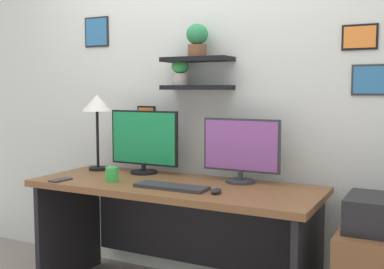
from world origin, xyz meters
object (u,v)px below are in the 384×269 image
at_px(keyboard, 171,187).
at_px(cell_phone, 61,180).
at_px(desk, 178,214).
at_px(monitor_left, 144,141).
at_px(computer_mouse, 216,191).
at_px(desk_lamp, 97,108).
at_px(coffee_mug, 112,174).
at_px(monitor_right, 241,149).

bearing_deg(keyboard, cell_phone, -171.08).
xyz_separation_m(desk, monitor_left, (-0.35, 0.16, 0.42)).
distance_m(computer_mouse, desk_lamp, 1.18).
relative_size(computer_mouse, coffee_mug, 1.00).
relative_size(desk_lamp, coffee_mug, 5.92).
height_order(monitor_right, keyboard, monitor_right).
distance_m(monitor_left, monitor_right, 0.70).
xyz_separation_m(desk, monitor_right, (0.35, 0.16, 0.41)).
xyz_separation_m(monitor_left, keyboard, (0.41, -0.35, -0.21)).
relative_size(desk, monitor_left, 3.46).
distance_m(monitor_right, keyboard, 0.50).
bearing_deg(cell_phone, desk_lamp, 101.17).
distance_m(keyboard, cell_phone, 0.74).
height_order(keyboard, coffee_mug, coffee_mug).
bearing_deg(monitor_left, keyboard, -40.55).
height_order(keyboard, desk_lamp, desk_lamp).
relative_size(desk, coffee_mug, 19.76).
xyz_separation_m(monitor_right, coffee_mug, (-0.72, -0.34, -0.16)).
bearing_deg(monitor_left, coffee_mug, -92.81).
height_order(monitor_right, computer_mouse, monitor_right).
bearing_deg(cell_phone, keyboard, 14.85).
xyz_separation_m(keyboard, coffee_mug, (-0.43, 0.01, 0.04)).
relative_size(monitor_left, keyboard, 1.17).
bearing_deg(desk, monitor_right, 24.50).
bearing_deg(coffee_mug, monitor_right, 25.42).
height_order(monitor_right, desk_lamp, desk_lamp).
xyz_separation_m(monitor_left, monitor_right, (0.70, -0.00, -0.01)).
distance_m(monitor_right, coffee_mug, 0.81).
xyz_separation_m(desk, coffee_mug, (-0.37, -0.18, 0.25)).
distance_m(monitor_left, computer_mouse, 0.81).
xyz_separation_m(monitor_left, cell_phone, (-0.32, -0.47, -0.21)).
bearing_deg(coffee_mug, cell_phone, -157.64).
relative_size(monitor_left, coffee_mug, 5.71).
xyz_separation_m(desk, computer_mouse, (0.35, -0.20, 0.22)).
relative_size(monitor_right, computer_mouse, 5.46).
xyz_separation_m(computer_mouse, cell_phone, (-1.02, -0.11, -0.01)).
bearing_deg(keyboard, desk_lamp, 158.20).
distance_m(desk_lamp, coffee_mug, 0.60).
xyz_separation_m(computer_mouse, coffee_mug, (-0.72, 0.02, 0.03)).
height_order(monitor_left, desk_lamp, desk_lamp).
height_order(keyboard, computer_mouse, computer_mouse).
distance_m(monitor_left, coffee_mug, 0.38).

